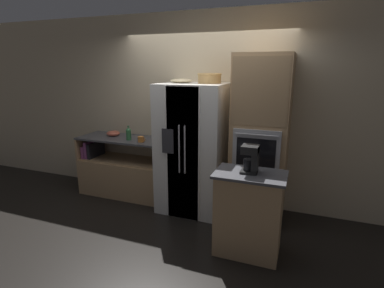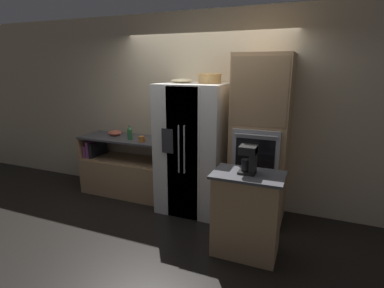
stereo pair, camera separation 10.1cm
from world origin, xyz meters
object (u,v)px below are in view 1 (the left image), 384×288
object	(u,v)px
wall_oven	(260,140)
bottle_tall	(129,133)
mug	(141,139)
coffee_maker	(252,158)
refrigerator	(193,149)
fruit_bowl	(181,81)
mixing_bowl	(113,133)
wicker_basket	(210,78)

from	to	relation	value
wall_oven	bottle_tall	distance (m)	1.97
mug	coffee_maker	world-z (taller)	coffee_maker
refrigerator	fruit_bowl	xyz separation A→B (m)	(-0.20, 0.07, 0.94)
bottle_tall	coffee_maker	size ratio (longest dim) A/B	0.73
refrigerator	mixing_bowl	bearing A→B (deg)	174.11
fruit_bowl	wall_oven	bearing A→B (deg)	-0.50
bottle_tall	coffee_maker	bearing A→B (deg)	-21.58
mixing_bowl	coffee_maker	bearing A→B (deg)	-21.50
mug	wall_oven	bearing A→B (deg)	3.73
wall_oven	mixing_bowl	distance (m)	2.36
refrigerator	coffee_maker	world-z (taller)	refrigerator
fruit_bowl	mixing_bowl	world-z (taller)	fruit_bowl
wall_oven	wicker_basket	bearing A→B (deg)	177.93
mug	coffee_maker	distance (m)	1.92
wicker_basket	mixing_bowl	xyz separation A→B (m)	(-1.64, 0.06, -0.90)
coffee_maker	fruit_bowl	bearing A→B (deg)	143.21
wall_oven	coffee_maker	size ratio (longest dim) A/B	7.38
refrigerator	mug	size ratio (longest dim) A/B	14.95
fruit_bowl	bottle_tall	distance (m)	1.17
wall_oven	wicker_basket	xyz separation A→B (m)	(-0.72, 0.03, 0.79)
bottle_tall	mug	size ratio (longest dim) A/B	1.80
wicker_basket	mug	distance (m)	1.36
refrigerator	coffee_maker	distance (m)	1.26
bottle_tall	coffee_maker	xyz separation A→B (m)	(2.00, -0.79, 0.06)
wall_oven	fruit_bowl	xyz separation A→B (m)	(-1.12, 0.01, 0.74)
wicker_basket	fruit_bowl	bearing A→B (deg)	-177.72
mixing_bowl	coffee_maker	xyz separation A→B (m)	(2.39, -0.94, 0.11)
wall_oven	mixing_bowl	size ratio (longest dim) A/B	10.41
bottle_tall	mixing_bowl	world-z (taller)	bottle_tall
wicker_basket	mixing_bowl	size ratio (longest dim) A/B	1.54
mixing_bowl	coffee_maker	distance (m)	2.57
fruit_bowl	wicker_basket	bearing A→B (deg)	2.28
wall_oven	wicker_basket	size ratio (longest dim) A/B	6.74
mug	mixing_bowl	xyz separation A→B (m)	(-0.63, 0.20, 0.00)
bottle_tall	mixing_bowl	size ratio (longest dim) A/B	1.04
wicker_basket	refrigerator	bearing A→B (deg)	-156.62
refrigerator	mixing_bowl	xyz separation A→B (m)	(-1.43, 0.15, 0.08)
wall_oven	wicker_basket	world-z (taller)	wall_oven
wall_oven	mug	bearing A→B (deg)	-176.27
refrigerator	mixing_bowl	distance (m)	1.44
mug	coffee_maker	xyz separation A→B (m)	(1.76, -0.74, 0.11)
fruit_bowl	mug	bearing A→B (deg)	-168.56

